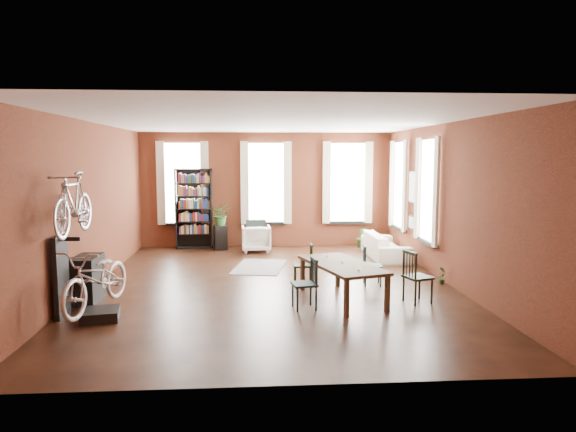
{
  "coord_description": "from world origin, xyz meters",
  "views": [
    {
      "loc": [
        -0.38,
        -9.92,
        2.53
      ],
      "look_at": [
        0.35,
        0.6,
        1.31
      ],
      "focal_mm": 32.0,
      "sensor_mm": 36.0,
      "label": 1
    }
  ],
  "objects": [
    {
      "name": "plant_on_stand",
      "position": [
        -1.25,
        4.05,
        0.9
      ],
      "size": [
        0.58,
        0.64,
        0.47
      ],
      "primitive_type": "imported",
      "rotation": [
        0.0,
        0.0,
        0.06
      ],
      "color": "#295E25",
      "rests_on": "plant_stand"
    },
    {
      "name": "dining_table",
      "position": [
        1.18,
        -1.16,
        0.33
      ],
      "size": [
        1.41,
        2.12,
        0.66
      ],
      "primitive_type": "cube",
      "rotation": [
        0.0,
        0.0,
        0.3
      ],
      "color": "brown",
      "rests_on": "ground"
    },
    {
      "name": "cream_sofa",
      "position": [
        2.95,
        2.6,
        0.41
      ],
      "size": [
        0.61,
        2.08,
        0.81
      ],
      "primitive_type": "imported",
      "rotation": [
        0.0,
        0.0,
        1.57
      ],
      "color": "beige",
      "rests_on": "ground"
    },
    {
      "name": "dining_chair_b",
      "position": [
        0.6,
        -0.07,
        0.41
      ],
      "size": [
        0.39,
        0.39,
        0.83
      ],
      "primitive_type": "cube",
      "rotation": [
        0.0,
        0.0,
        -1.59
      ],
      "color": "black",
      "rests_on": "ground"
    },
    {
      "name": "room",
      "position": [
        0.25,
        0.62,
        2.14
      ],
      "size": [
        9.0,
        9.04,
        3.22
      ],
      "color": "black",
      "rests_on": "ground"
    },
    {
      "name": "bicycle_floor",
      "position": [
        -2.8,
        -1.94,
        1.1
      ],
      "size": [
        0.85,
        1.1,
        1.87
      ],
      "primitive_type": "imported",
      "rotation": [
        0.0,
        0.0,
        -0.22
      ],
      "color": "#C0B3B0",
      "rests_on": "bike_trainer"
    },
    {
      "name": "bookshelf",
      "position": [
        -2.0,
        4.3,
        1.1
      ],
      "size": [
        1.0,
        0.32,
        2.2
      ],
      "primitive_type": "cube",
      "color": "black",
      "rests_on": "ground"
    },
    {
      "name": "bike_trainer",
      "position": [
        -2.76,
        -1.98,
        0.08
      ],
      "size": [
        0.64,
        0.64,
        0.16
      ],
      "primitive_type": "cube",
      "rotation": [
        0.0,
        0.0,
        0.17
      ],
      "color": "black",
      "rests_on": "ground"
    },
    {
      "name": "dining_chair_a",
      "position": [
        0.47,
        -1.62,
        0.42
      ],
      "size": [
        0.45,
        0.45,
        0.85
      ],
      "primitive_type": "cube",
      "rotation": [
        0.0,
        0.0,
        -1.4
      ],
      "color": "#163031",
      "rests_on": "ground"
    },
    {
      "name": "dining_chair_c",
      "position": [
        2.47,
        -1.38,
        0.46
      ],
      "size": [
        0.53,
        0.53,
        0.91
      ],
      "primitive_type": "cube",
      "rotation": [
        0.0,
        0.0,
        1.9
      ],
      "color": "black",
      "rests_on": "ground"
    },
    {
      "name": "dining_chair_d",
      "position": [
        1.97,
        -0.13,
        0.39
      ],
      "size": [
        0.4,
        0.4,
        0.79
      ],
      "primitive_type": "cube",
      "rotation": [
        0.0,
        0.0,
        1.46
      ],
      "color": "#1A3A3A",
      "rests_on": "ground"
    },
    {
      "name": "bicycle_hung",
      "position": [
        -3.15,
        -1.8,
        2.13
      ],
      "size": [
        0.47,
        1.0,
        1.66
      ],
      "primitive_type": "imported",
      "color": "#A5A8AD",
      "rests_on": "bike_wall_rack"
    },
    {
      "name": "console_table",
      "position": [
        -3.28,
        -0.9,
        0.4
      ],
      "size": [
        0.4,
        0.8,
        0.8
      ],
      "primitive_type": "cube",
      "color": "black",
      "rests_on": "ground"
    },
    {
      "name": "plant_by_sofa",
      "position": [
        2.66,
        4.1,
        0.13
      ],
      "size": [
        0.42,
        0.62,
        0.25
      ],
      "primitive_type": "imported",
      "rotation": [
        0.0,
        0.0,
        -0.2
      ],
      "color": "#2C6227",
      "rests_on": "ground"
    },
    {
      "name": "white_armchair",
      "position": [
        -0.29,
        3.68,
        0.38
      ],
      "size": [
        0.78,
        0.73,
        0.77
      ],
      "primitive_type": "imported",
      "rotation": [
        0.0,
        0.0,
        3.18
      ],
      "color": "white",
      "rests_on": "ground"
    },
    {
      "name": "striped_rug",
      "position": [
        -0.24,
        1.68,
        0.01
      ],
      "size": [
        1.36,
        1.87,
        0.01
      ],
      "primitive_type": "cube",
      "rotation": [
        0.0,
        0.0,
        -0.19
      ],
      "color": "black",
      "rests_on": "ground"
    },
    {
      "name": "plant_stand",
      "position": [
        -1.27,
        4.01,
        0.33
      ],
      "size": [
        0.4,
        0.4,
        0.66
      ],
      "primitive_type": "cube",
      "rotation": [
        0.0,
        0.0,
        0.24
      ],
      "color": "black",
      "rests_on": "ground"
    },
    {
      "name": "plant_small",
      "position": [
        3.37,
        -0.16,
        0.07
      ],
      "size": [
        0.41,
        0.39,
        0.13
      ],
      "primitive_type": "imported",
      "rotation": [
        0.0,
        0.0,
        0.89
      ],
      "color": "#2C5823",
      "rests_on": "ground"
    },
    {
      "name": "bike_wall_rack",
      "position": [
        -3.4,
        -1.8,
        0.65
      ],
      "size": [
        0.16,
        0.6,
        1.3
      ],
      "primitive_type": "cube",
      "color": "black",
      "rests_on": "ground"
    }
  ]
}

